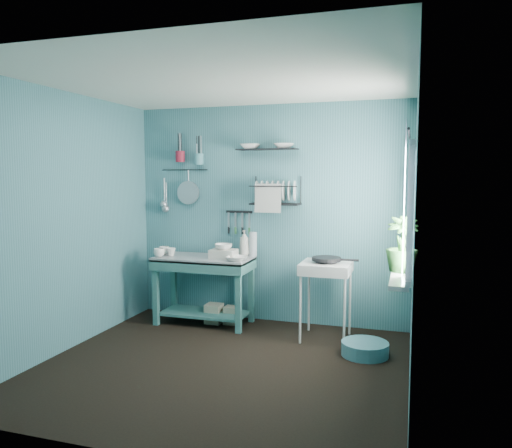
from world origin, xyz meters
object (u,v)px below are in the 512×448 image
(soap_bottle, at_px, (244,243))
(storage_tin_small, at_px, (231,315))
(potted_plant, at_px, (402,244))
(hotplate_stand, at_px, (326,301))
(floor_basin, at_px, (365,349))
(dish_rack, at_px, (276,191))
(utensil_cup_magenta, at_px, (180,157))
(work_counter, at_px, (204,290))
(mug_left, at_px, (159,253))
(utensil_cup_teal, at_px, (199,159))
(storage_tin_large, at_px, (214,313))
(frying_pan, at_px, (326,259))
(water_bottle, at_px, (253,244))
(colander, at_px, (188,193))
(mug_right, at_px, (164,251))
(mug_mid, at_px, (171,252))
(wash_tub, at_px, (224,254))

(soap_bottle, bearing_deg, storage_tin_small, -135.00)
(potted_plant, bearing_deg, hotplate_stand, 151.25)
(hotplate_stand, xyz_separation_m, floor_basin, (0.44, -0.38, -0.34))
(dish_rack, xyz_separation_m, utensil_cup_magenta, (-1.19, 0.05, 0.39))
(work_counter, xyz_separation_m, mug_left, (-0.48, -0.16, 0.44))
(utensil_cup_teal, xyz_separation_m, storage_tin_large, (0.27, -0.22, -1.78))
(hotplate_stand, height_order, storage_tin_large, hotplate_stand)
(frying_pan, bearing_deg, hotplate_stand, 0.00)
(water_bottle, distance_m, utensil_cup_teal, 1.19)
(utensil_cup_magenta, bearing_deg, mug_left, -99.19)
(mug_left, distance_m, floor_basin, 2.49)
(dish_rack, relative_size, potted_plant, 1.09)
(hotplate_stand, xyz_separation_m, colander, (-1.75, 0.42, 1.09))
(utensil_cup_teal, distance_m, storage_tin_small, 1.86)
(soap_bottle, xyz_separation_m, dish_rack, (0.36, 0.02, 0.61))
(soap_bottle, bearing_deg, storage_tin_large, -154.89)
(mug_right, bearing_deg, frying_pan, -3.60)
(frying_pan, distance_m, dish_rack, 1.00)
(mug_left, height_order, hotplate_stand, mug_left)
(hotplate_stand, height_order, potted_plant, potted_plant)
(utensil_cup_teal, bearing_deg, mug_left, -126.02)
(dish_rack, distance_m, floor_basin, 1.96)
(potted_plant, distance_m, storage_tin_small, 2.20)
(floor_basin, bearing_deg, work_counter, 165.04)
(utensil_cup_magenta, bearing_deg, colander, 19.46)
(mug_mid, height_order, hotplate_stand, mug_mid)
(floor_basin, bearing_deg, mug_mid, 168.95)
(water_bottle, height_order, utensil_cup_magenta, utensil_cup_magenta)
(mug_mid, distance_m, water_bottle, 0.95)
(water_bottle, bearing_deg, frying_pan, -20.69)
(mug_right, relative_size, storage_tin_large, 0.56)
(mug_mid, distance_m, soap_bottle, 0.85)
(dish_rack, bearing_deg, work_counter, -161.92)
(frying_pan, xyz_separation_m, potted_plant, (0.75, -0.41, 0.24))
(mug_mid, distance_m, storage_tin_small, 1.00)
(utensil_cup_magenta, xyz_separation_m, colander, (0.08, 0.03, -0.43))
(water_bottle, bearing_deg, wash_tub, -138.37)
(colander, xyz_separation_m, storage_tin_large, (0.43, -0.25, -1.38))
(mug_left, relative_size, mug_right, 1.00)
(potted_plant, bearing_deg, soap_bottle, 157.32)
(soap_bottle, relative_size, storage_tin_small, 1.49)
(potted_plant, xyz_separation_m, storage_tin_large, (-2.07, 0.58, -0.97))
(soap_bottle, bearing_deg, utensil_cup_teal, 173.13)
(utensil_cup_magenta, relative_size, storage_tin_small, 0.65)
(work_counter, xyz_separation_m, hotplate_stand, (1.42, -0.12, 0.02))
(work_counter, distance_m, mug_right, 0.66)
(hotplate_stand, bearing_deg, water_bottle, 170.14)
(work_counter, height_order, mug_right, mug_right)
(colander, bearing_deg, floor_basin, -20.05)
(water_bottle, relative_size, floor_basin, 0.63)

